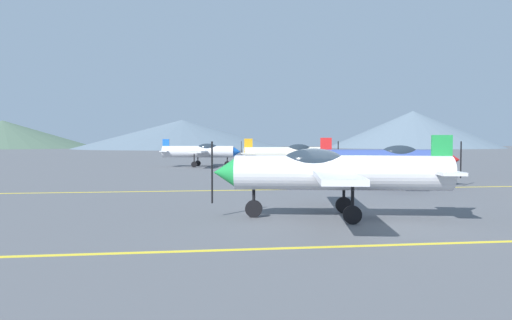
{
  "coord_description": "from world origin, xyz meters",
  "views": [
    {
      "loc": [
        -4.68,
        -13.99,
        2.3
      ],
      "look_at": [
        -0.83,
        14.0,
        1.2
      ],
      "focal_mm": 34.13,
      "sensor_mm": 36.0,
      "label": 1
    }
  ],
  "objects_px": {
    "airplane_near": "(332,172)",
    "airplane_back": "(201,151)",
    "airplane_mid": "(388,159)",
    "airplane_far": "(291,154)"
  },
  "relations": [
    {
      "from": "airplane_mid",
      "to": "airplane_far",
      "type": "bearing_deg",
      "value": 104.63
    },
    {
      "from": "airplane_near",
      "to": "airplane_back",
      "type": "height_order",
      "value": "same"
    },
    {
      "from": "airplane_near",
      "to": "airplane_back",
      "type": "relative_size",
      "value": 1.0
    },
    {
      "from": "airplane_far",
      "to": "airplane_back",
      "type": "xyz_separation_m",
      "value": [
        -6.29,
        9.13,
        0.0
      ]
    },
    {
      "from": "airplane_mid",
      "to": "airplane_far",
      "type": "relative_size",
      "value": 0.99
    },
    {
      "from": "airplane_near",
      "to": "airplane_mid",
      "type": "height_order",
      "value": "same"
    },
    {
      "from": "airplane_near",
      "to": "airplane_back",
      "type": "xyz_separation_m",
      "value": [
        -3.16,
        29.76,
        0.0
      ]
    },
    {
      "from": "airplane_back",
      "to": "airplane_near",
      "type": "bearing_deg",
      "value": -83.95
    },
    {
      "from": "airplane_near",
      "to": "airplane_far",
      "type": "xyz_separation_m",
      "value": [
        3.13,
        20.64,
        0.0
      ]
    },
    {
      "from": "airplane_back",
      "to": "airplane_mid",
      "type": "bearing_deg",
      "value": -65.42
    }
  ]
}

